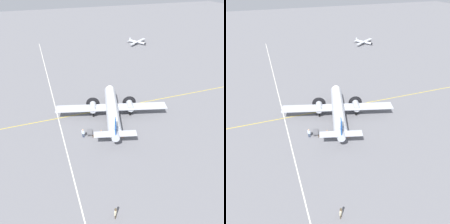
# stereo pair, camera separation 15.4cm
# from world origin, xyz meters

# --- Properties ---
(ground_plane) EXTENTS (300.00, 300.00, 0.00)m
(ground_plane) POSITION_xyz_m (0.00, 0.00, 0.00)
(ground_plane) COLOR slate
(apron_line_eastwest) EXTENTS (120.00, 0.16, 0.01)m
(apron_line_eastwest) POSITION_xyz_m (0.00, 3.79, 0.00)
(apron_line_eastwest) COLOR gold
(apron_line_eastwest) RESTS_ON ground_plane
(apron_line_northsouth) EXTENTS (0.16, 120.00, 0.01)m
(apron_line_northsouth) POSITION_xyz_m (-10.48, 0.00, 0.00)
(apron_line_northsouth) COLOR silver
(apron_line_northsouth) RESTS_ON ground_plane
(airliner_main) EXTENTS (22.52, 18.29, 5.63)m
(airliner_main) POSITION_xyz_m (0.11, 0.39, 2.48)
(airliner_main) COLOR #ADB2BC
(airliner_main) RESTS_ON ground_plane
(crew_foreground) EXTENTS (0.46, 0.48, 1.83)m
(crew_foreground) POSITION_xyz_m (-6.74, -20.38, 1.15)
(crew_foreground) COLOR #473D2D
(crew_foreground) RESTS_ON ground_plane
(passenger_boarding) EXTENTS (0.46, 0.49, 1.85)m
(passenger_boarding) POSITION_xyz_m (-6.94, -3.91, 1.13)
(passenger_boarding) COLOR navy
(passenger_boarding) RESTS_ON ground_plane
(ramp_agent) EXTENTS (0.35, 0.49, 1.64)m
(ramp_agent) POSITION_xyz_m (-3.82, -4.94, 1.00)
(ramp_agent) COLOR #2D2D33
(ramp_agent) RESTS_ON ground_plane
(suitcase_near_door) EXTENTS (0.41, 0.15, 0.48)m
(suitcase_near_door) POSITION_xyz_m (-4.22, -4.74, 0.22)
(suitcase_near_door) COLOR #47331E
(suitcase_near_door) RESTS_ON ground_plane
(suitcase_upright_spare) EXTENTS (0.46, 0.20, 0.52)m
(suitcase_upright_spare) POSITION_xyz_m (-5.10, -4.48, 0.24)
(suitcase_upright_spare) COLOR #47331E
(suitcase_upright_spare) RESTS_ON ground_plane
(baggage_cart) EXTENTS (1.30, 2.10, 0.56)m
(baggage_cart) POSITION_xyz_m (-5.55, -3.15, 0.27)
(baggage_cart) COLOR #56565B
(baggage_cart) RESTS_ON ground_plane
(light_aircraft_distant) EXTENTS (9.32, 7.78, 2.03)m
(light_aircraft_distant) POSITION_xyz_m (27.35, 46.16, 0.84)
(light_aircraft_distant) COLOR #B7BCC6
(light_aircraft_distant) RESTS_ON ground_plane
(traffic_cone) EXTENTS (0.43, 0.43, 0.56)m
(traffic_cone) POSITION_xyz_m (-0.12, -6.06, 0.26)
(traffic_cone) COLOR orange
(traffic_cone) RESTS_ON ground_plane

